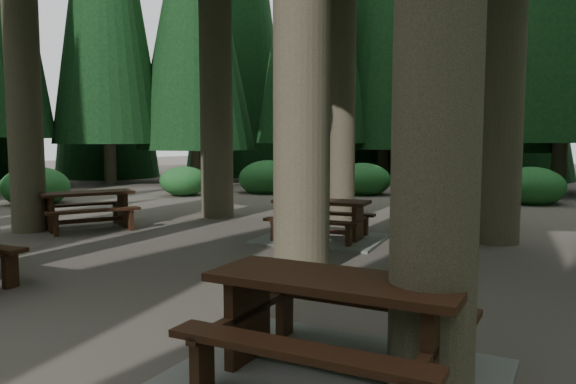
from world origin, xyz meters
The scene contains 5 objects.
ground centered at (0.00, 0.00, 0.00)m, with size 80.00×80.00×0.00m, color #584F48.
picnic_table_a centered at (3.32, -2.81, 0.31)m, with size 2.91×2.54×0.88m.
picnic_table_b centered at (-5.06, 0.41, 0.54)m, with size 2.09×2.30×0.81m.
picnic_table_c centered at (-0.30, 2.37, 0.27)m, with size 2.72×2.44×0.78m.
shrub_ring centered at (0.70, 0.75, 0.40)m, with size 23.86×24.64×1.49m.
Camera 1 is at (5.67, -6.49, 1.97)m, focal length 35.00 mm.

